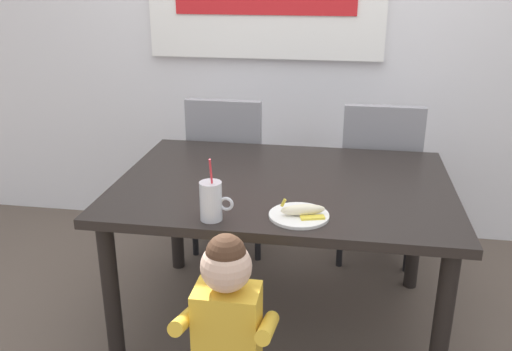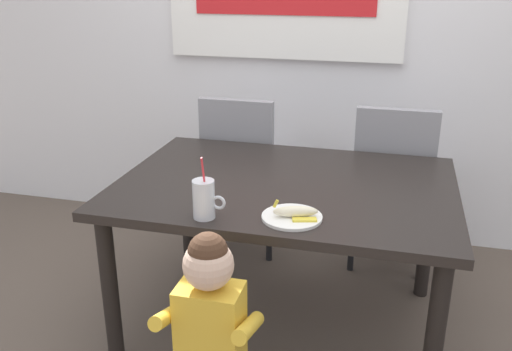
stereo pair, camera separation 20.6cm
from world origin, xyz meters
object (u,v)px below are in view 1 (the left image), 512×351
Objects in this scene: dining_chair_right at (378,174)px; milk_cup at (211,203)px; peeled_banana at (304,210)px; dining_chair_left at (229,166)px; dining_table at (283,199)px; toddler_standing at (227,319)px; snack_plate at (299,215)px.

dining_chair_right is 3.83× the size of milk_cup.
dining_chair_left is at bearing 115.90° from peeled_banana.
dining_chair_left is 3.83× the size of milk_cup.
dining_table is at bearing 107.67° from peeled_banana.
peeled_banana is (0.34, 0.07, -0.04)m from milk_cup.
peeled_banana is (0.52, -1.07, 0.23)m from dining_chair_left.
milk_cup is at bearing 59.33° from dining_chair_right.
dining_chair_right is (0.86, 0.01, 0.00)m from dining_chair_left.
peeled_banana is at bearing -72.33° from dining_table.
milk_cup reaches higher than dining_table.
toddler_standing is at bearing -97.82° from dining_table.
toddler_standing is at bearing 101.75° from dining_chair_left.
snack_plate is at bearing 115.25° from dining_chair_left.
toddler_standing is (-0.10, -0.74, -0.13)m from dining_table.
dining_table is at bearing 82.18° from toddler_standing.
snack_plate is 0.03m from peeled_banana.
dining_chair_left is 1.15× the size of toddler_standing.
dining_chair_right reaches higher than snack_plate.
snack_plate is at bearing 165.28° from peeled_banana.
milk_cup is at bearing 98.98° from dining_chair_left.
dining_chair_left is 1.47m from toddler_standing.
toddler_standing is 4.77× the size of peeled_banana.
dining_table is 0.82m from dining_chair_left.
dining_table is at bearing 119.80° from dining_chair_left.
snack_plate is (0.20, 0.38, 0.22)m from toddler_standing.
milk_cup is (-0.12, 0.30, 0.28)m from toddler_standing.
toddler_standing is at bearing -68.48° from milk_cup.
dining_chair_right is 1.15× the size of toddler_standing.
dining_chair_right is at bearing 59.33° from milk_cup.
dining_chair_left is at bearing 101.75° from toddler_standing.
dining_chair_left is at bearing 98.98° from milk_cup.
dining_chair_right is 4.17× the size of snack_plate.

